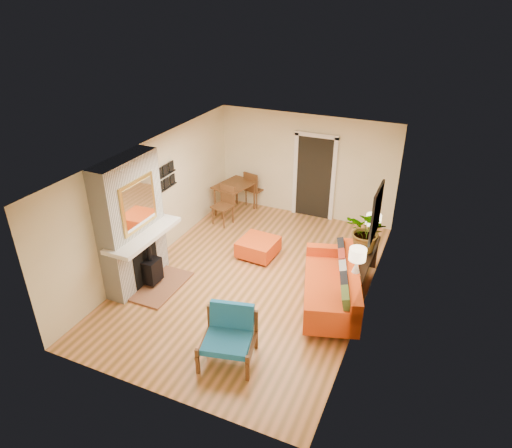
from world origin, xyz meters
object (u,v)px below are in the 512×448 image
object	(u,v)px
blue_chair	(229,332)
console_table	(362,263)
lamp_near	(357,259)
dining_table	(237,191)
sofa	(335,286)
ottoman	(258,247)
lamp_far	(373,224)
houseplant	(368,231)

from	to	relation	value
blue_chair	console_table	xyz separation A→B (m)	(1.51, 2.66, 0.11)
lamp_near	dining_table	bearing A→B (deg)	143.47
sofa	ottoman	size ratio (longest dim) A/B	2.89
lamp_near	blue_chair	bearing A→B (deg)	-127.26
blue_chair	lamp_far	size ratio (longest dim) A/B	1.83
sofa	lamp_far	distance (m)	1.60
ottoman	lamp_near	xyz separation A→B (m)	(2.31, -0.98, 0.84)
ottoman	houseplant	xyz separation A→B (m)	(2.30, -0.07, 0.93)
ottoman	dining_table	bearing A→B (deg)	127.84
ottoman	lamp_far	distance (m)	2.49
ottoman	blue_chair	distance (m)	3.08
lamp_near	houseplant	world-z (taller)	houseplant
houseplant	ottoman	bearing A→B (deg)	178.36
dining_table	lamp_near	distance (m)	4.56
lamp_near	lamp_far	bearing A→B (deg)	90.00
dining_table	lamp_far	xyz separation A→B (m)	(3.64, -1.27, 0.43)
sofa	lamp_far	size ratio (longest dim) A/B	4.41
ottoman	sofa	bearing A→B (deg)	-26.02
lamp_far	lamp_near	bearing A→B (deg)	-90.00
sofa	blue_chair	xyz separation A→B (m)	(-1.17, -2.00, 0.09)
ottoman	houseplant	bearing A→B (deg)	-1.64
blue_chair	sofa	bearing A→B (deg)	59.62
blue_chair	lamp_near	size ratio (longest dim) A/B	1.83
lamp_far	houseplant	distance (m)	0.52
console_table	houseplant	bearing A→B (deg)	92.39
ottoman	console_table	size ratio (longest dim) A/B	0.45
blue_chair	console_table	bearing A→B (deg)	60.38
console_table	houseplant	xyz separation A→B (m)	(-0.01, 0.24, 0.58)
blue_chair	lamp_near	bearing A→B (deg)	52.74
dining_table	lamp_near	xyz separation A→B (m)	(3.64, -2.70, 0.43)
ottoman	dining_table	world-z (taller)	dining_table
console_table	lamp_near	distance (m)	0.83
dining_table	lamp_near	world-z (taller)	lamp_near
dining_table	ottoman	bearing A→B (deg)	-52.16
sofa	console_table	distance (m)	0.76
sofa	lamp_far	xyz separation A→B (m)	(0.34, 1.41, 0.68)
lamp_near	houseplant	size ratio (longest dim) A/B	0.63
ottoman	blue_chair	bearing A→B (deg)	-74.99
console_table	houseplant	world-z (taller)	houseplant
blue_chair	lamp_far	xyz separation A→B (m)	(1.51, 3.41, 0.59)
sofa	blue_chair	size ratio (longest dim) A/B	2.41
lamp_far	dining_table	bearing A→B (deg)	160.72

